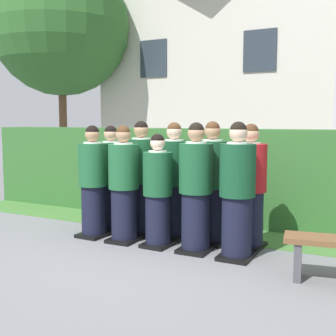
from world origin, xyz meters
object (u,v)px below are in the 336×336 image
at_px(student_front_row_1, 124,187).
at_px(student_front_row_0, 93,184).
at_px(student_rear_row_2, 174,183).
at_px(student_in_red_blazer, 250,189).
at_px(student_rear_row_0, 111,180).
at_px(student_front_row_2, 158,193).
at_px(student_rear_row_1, 142,181).
at_px(student_front_row_3, 196,191).
at_px(student_rear_row_3, 212,186).
at_px(student_front_row_4, 237,194).

bearing_deg(student_front_row_1, student_front_row_0, 177.72).
height_order(student_rear_row_2, student_in_red_blazer, student_rear_row_2).
xyz_separation_m(student_rear_row_0, student_in_red_blazer, (2.21, 0.03, 0.02)).
distance_m(student_front_row_2, student_rear_row_1, 0.71).
bearing_deg(student_front_row_3, student_front_row_2, -177.26).
distance_m(student_front_row_1, student_front_row_2, 0.54).
distance_m(student_front_row_0, student_front_row_1, 0.55).
bearing_deg(student_front_row_2, student_rear_row_3, 40.00).
height_order(student_front_row_1, student_rear_row_0, student_front_row_1).
bearing_deg(student_front_row_2, student_front_row_4, -0.32).
bearing_deg(student_front_row_1, student_rear_row_1, 88.73).
height_order(student_front_row_0, student_rear_row_2, student_rear_row_2).
bearing_deg(student_in_red_blazer, student_rear_row_1, -178.39).
distance_m(student_rear_row_0, student_in_red_blazer, 2.21).
distance_m(student_front_row_0, student_rear_row_0, 0.46).
xyz_separation_m(student_front_row_1, student_front_row_2, (0.54, 0.00, -0.05)).
relative_size(student_rear_row_1, student_rear_row_3, 1.00).
xyz_separation_m(student_front_row_0, student_front_row_3, (1.64, 0.01, 0.02)).
xyz_separation_m(student_front_row_2, student_rear_row_3, (0.59, 0.49, 0.08)).
distance_m(student_front_row_3, student_rear_row_3, 0.47).
relative_size(student_front_row_1, student_front_row_3, 0.97).
distance_m(student_front_row_4, student_rear_row_2, 1.24).
relative_size(student_front_row_1, student_rear_row_3, 0.97).
distance_m(student_rear_row_0, student_rear_row_1, 0.56).
relative_size(student_rear_row_3, student_in_red_blazer, 1.02).
distance_m(student_front_row_0, student_rear_row_3, 1.74).
bearing_deg(student_front_row_1, student_front_row_4, -0.07).
xyz_separation_m(student_front_row_3, student_rear_row_3, (0.04, 0.47, 0.01)).
relative_size(student_front_row_0, student_front_row_1, 1.00).
height_order(student_rear_row_2, student_rear_row_3, student_rear_row_3).
height_order(student_front_row_0, student_front_row_1, student_front_row_1).
height_order(student_front_row_0, student_front_row_2, student_front_row_0).
bearing_deg(student_front_row_0, student_front_row_3, 0.31).
relative_size(student_front_row_3, student_rear_row_2, 1.00).
bearing_deg(student_front_row_2, student_front_row_0, 179.08).
xyz_separation_m(student_front_row_1, student_front_row_4, (1.66, -0.00, 0.03)).
relative_size(student_front_row_1, student_rear_row_1, 0.96).
distance_m(student_front_row_0, student_in_red_blazer, 2.26).
xyz_separation_m(student_rear_row_1, student_rear_row_2, (0.52, 0.04, -0.01)).
relative_size(student_front_row_2, student_rear_row_1, 0.90).
height_order(student_front_row_2, student_rear_row_1, student_rear_row_1).
distance_m(student_front_row_0, student_front_row_3, 1.64).
distance_m(student_front_row_3, student_in_red_blazer, 0.75).
bearing_deg(student_in_red_blazer, student_front_row_4, -90.41).
bearing_deg(student_front_row_2, student_rear_row_2, 90.87).
height_order(student_front_row_1, student_in_red_blazer, student_in_red_blazer).
distance_m(student_front_row_0, student_front_row_2, 1.09).
distance_m(student_front_row_3, student_rear_row_2, 0.73).
xyz_separation_m(student_front_row_0, student_rear_row_2, (1.08, 0.49, 0.02)).
height_order(student_front_row_3, student_rear_row_0, student_front_row_3).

